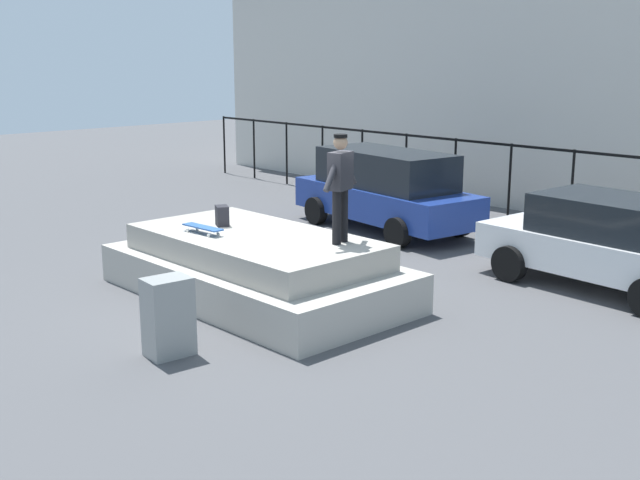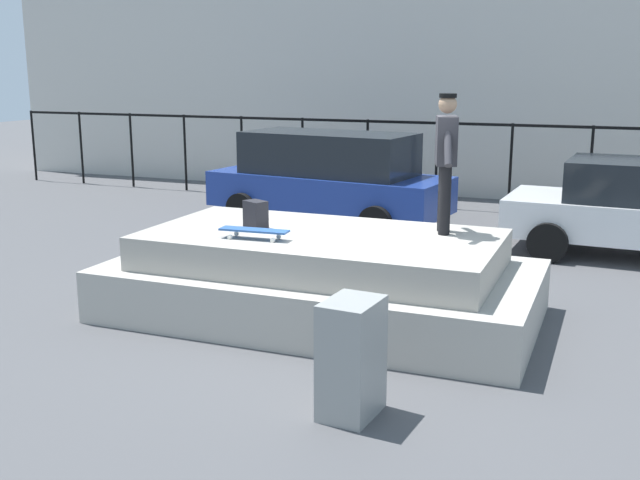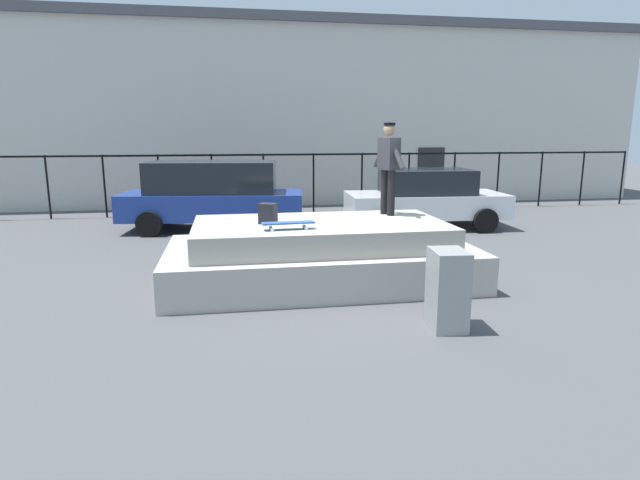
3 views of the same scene
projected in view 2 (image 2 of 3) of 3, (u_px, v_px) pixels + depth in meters
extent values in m
plane|color=#4C4C4F|center=(347.00, 319.00, 9.38)|extent=(60.00, 60.00, 0.00)
cube|color=#ADA89E|center=(321.00, 290.00, 9.48)|extent=(5.23, 2.78, 0.64)
cube|color=#A09B91|center=(321.00, 249.00, 9.36)|extent=(4.29, 2.28, 0.41)
cylinder|color=black|center=(444.00, 198.00, 9.35)|extent=(0.14, 0.14, 0.84)
cylinder|color=black|center=(445.00, 201.00, 9.14)|extent=(0.14, 0.14, 0.84)
cube|color=#26262B|center=(446.00, 141.00, 9.09)|extent=(0.35, 0.46, 0.58)
cylinder|color=#26262B|center=(445.00, 139.00, 9.34)|extent=(0.22, 0.46, 0.54)
cylinder|color=#26262B|center=(448.00, 143.00, 8.84)|extent=(0.22, 0.46, 0.54)
sphere|color=tan|center=(448.00, 104.00, 8.99)|extent=(0.22, 0.22, 0.22)
cylinder|color=black|center=(448.00, 96.00, 8.97)|extent=(0.26, 0.26, 0.05)
cube|color=#264C8C|center=(254.00, 230.00, 8.97)|extent=(0.85, 0.26, 0.02)
cylinder|color=silver|center=(237.00, 234.00, 9.16)|extent=(0.06, 0.03, 0.06)
cylinder|color=silver|center=(230.00, 237.00, 8.97)|extent=(0.06, 0.03, 0.06)
cylinder|color=silver|center=(279.00, 237.00, 9.00)|extent=(0.06, 0.03, 0.06)
cylinder|color=silver|center=(273.00, 240.00, 8.81)|extent=(0.06, 0.03, 0.06)
cube|color=black|center=(256.00, 214.00, 9.59)|extent=(0.34, 0.30, 0.34)
cube|color=navy|center=(329.00, 191.00, 14.92)|extent=(4.88, 2.34, 0.68)
cube|color=black|center=(329.00, 153.00, 14.75)|extent=(3.45, 1.95, 0.81)
cylinder|color=black|center=(290.00, 196.00, 16.45)|extent=(0.66, 0.30, 0.64)
cylinder|color=black|center=(242.00, 209.00, 14.92)|extent=(0.66, 0.30, 0.64)
cylinder|color=black|center=(414.00, 208.00, 15.06)|extent=(0.66, 0.30, 0.64)
cylinder|color=black|center=(376.00, 223.00, 13.54)|extent=(0.66, 0.30, 0.64)
cylinder|color=black|center=(564.00, 221.00, 13.73)|extent=(0.65, 0.26, 0.64)
cylinder|color=black|center=(548.00, 242.00, 12.07)|extent=(0.65, 0.26, 0.64)
cube|color=gray|center=(351.00, 358.00, 6.70)|extent=(0.49, 0.64, 1.07)
cylinder|color=black|center=(34.00, 146.00, 20.75)|extent=(0.06, 0.06, 1.90)
cylinder|color=black|center=(81.00, 148.00, 20.17)|extent=(0.06, 0.06, 1.90)
cylinder|color=black|center=(132.00, 150.00, 19.59)|extent=(0.06, 0.06, 1.90)
cylinder|color=black|center=(185.00, 153.00, 19.01)|extent=(0.06, 0.06, 1.90)
cylinder|color=black|center=(242.00, 156.00, 18.43)|extent=(0.06, 0.06, 1.90)
cylinder|color=black|center=(303.00, 158.00, 17.85)|extent=(0.06, 0.06, 1.90)
cylinder|color=black|center=(367.00, 161.00, 17.27)|extent=(0.06, 0.06, 1.90)
cylinder|color=black|center=(436.00, 165.00, 16.69)|extent=(0.06, 0.06, 1.90)
cylinder|color=black|center=(510.00, 168.00, 16.11)|extent=(0.06, 0.06, 1.90)
cylinder|color=black|center=(590.00, 172.00, 15.53)|extent=(0.06, 0.06, 1.90)
cube|color=black|center=(475.00, 124.00, 16.19)|extent=(24.00, 0.04, 0.06)
cube|color=beige|center=(512.00, 66.00, 20.50)|extent=(26.87, 6.97, 6.14)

